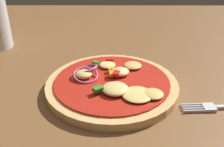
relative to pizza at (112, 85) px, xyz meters
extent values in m
cube|color=brown|center=(-0.02, 0.03, -0.03)|extent=(1.49, 1.05, 0.04)
cylinder|color=tan|center=(0.00, 0.00, 0.00)|extent=(0.22, 0.22, 0.01)
cylinder|color=red|center=(0.00, 0.00, 0.01)|extent=(0.19, 0.19, 0.00)
ellipsoid|color=#F4DB8E|center=(-0.01, 0.05, 0.01)|extent=(0.03, 0.03, 0.01)
ellipsoid|color=#EFCC72|center=(0.04, -0.05, 0.01)|extent=(0.05, 0.05, 0.01)
ellipsoid|color=#E5BC60|center=(0.06, -0.04, 0.01)|extent=(0.03, 0.03, 0.01)
ellipsoid|color=#EFCC72|center=(-0.05, 0.01, 0.01)|extent=(0.03, 0.03, 0.01)
ellipsoid|color=#E5BC60|center=(0.04, 0.05, 0.01)|extent=(0.03, 0.03, 0.01)
ellipsoid|color=#EFCC72|center=(0.00, -0.03, 0.01)|extent=(0.04, 0.04, 0.01)
ellipsoid|color=#F4DB8E|center=(0.01, 0.02, 0.01)|extent=(0.03, 0.03, 0.01)
torus|color=#B25984|center=(-0.05, 0.03, 0.01)|extent=(0.06, 0.06, 0.02)
torus|color=#B25984|center=(-0.05, 0.01, 0.01)|extent=(0.06, 0.06, 0.01)
cube|color=red|center=(0.01, 0.01, 0.01)|extent=(0.01, 0.02, 0.01)
cube|color=#2D8C28|center=(-0.03, 0.06, 0.01)|extent=(0.01, 0.01, 0.00)
cube|color=#2D8C28|center=(-0.02, -0.04, 0.02)|extent=(0.02, 0.02, 0.01)
cube|color=red|center=(0.00, 0.07, 0.01)|extent=(0.02, 0.01, 0.01)
cube|color=orange|center=(0.00, 0.01, 0.01)|extent=(0.01, 0.01, 0.01)
cube|color=orange|center=(0.00, 0.03, 0.01)|extent=(0.01, 0.01, 0.00)
cube|color=silver|center=(0.15, -0.05, -0.01)|extent=(0.02, 0.02, 0.01)
cube|color=silver|center=(0.12, -0.05, -0.01)|extent=(0.03, 0.00, 0.00)
cube|color=silver|center=(0.12, -0.05, -0.01)|extent=(0.03, 0.00, 0.00)
cube|color=silver|center=(0.12, -0.06, -0.01)|extent=(0.03, 0.00, 0.00)
cube|color=silver|center=(0.12, -0.06, -0.01)|extent=(0.03, 0.00, 0.00)
camera|label=1|loc=(0.00, -0.39, 0.24)|focal=43.63mm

